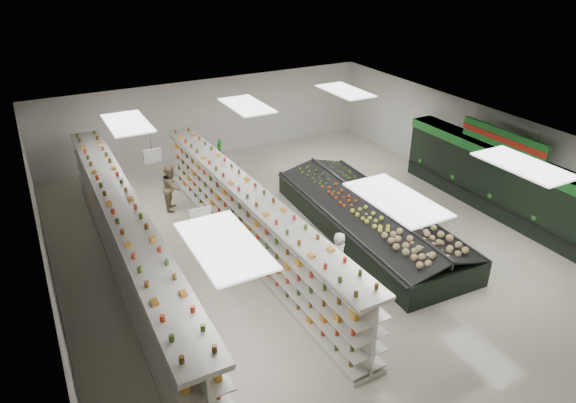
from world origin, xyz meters
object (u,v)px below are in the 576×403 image
gondola_left (129,247)px  soda_endcap (209,160)px  shopper_main (337,261)px  gondola_center (249,223)px  produce_island (368,217)px  shopper_background (172,187)px

gondola_left → soda_endcap: (4.16, 5.30, -0.30)m
soda_endcap → shopper_main: bearing=-87.1°
gondola_center → soda_endcap: gondola_center is taller
produce_island → soda_endcap: bearing=114.8°
gondola_left → shopper_main: (4.57, -2.95, -0.16)m
gondola_left → produce_island: 7.12m
gondola_center → gondola_left: bearing=175.3°
produce_island → soda_endcap: soda_endcap is taller
gondola_center → produce_island: gondola_center is taller
gondola_left → shopper_main: 5.45m
gondola_left → shopper_main: size_ratio=7.51×
gondola_left → gondola_center: 3.35m
gondola_left → gondola_center: size_ratio=1.09×
gondola_center → soda_endcap: 5.55m
gondola_left → produce_island: gondola_left is taller
produce_island → shopper_background: size_ratio=4.78×
soda_endcap → shopper_background: size_ratio=0.91×
gondola_left → shopper_background: (2.15, 3.45, -0.20)m
produce_island → soda_endcap: size_ratio=5.25×
soda_endcap → produce_island: bearing=-65.2°
gondola_center → produce_island: 3.79m
produce_island → shopper_main: (-2.47, -2.01, 0.33)m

